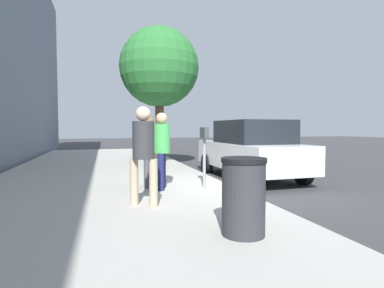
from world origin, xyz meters
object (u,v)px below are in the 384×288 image
street_tree (159,68)px  pedestrian_at_meter (162,144)px  pedestrian_bystander (143,147)px  parked_sedan_near (251,149)px  parking_meter (204,144)px  trash_bin (244,196)px  parking_officer (149,146)px

street_tree → pedestrian_at_meter: bearing=170.6°
pedestrian_bystander → parked_sedan_near: 4.73m
pedestrian_bystander → parked_sedan_near: size_ratio=0.40×
parking_meter → parked_sedan_near: (1.69, -2.04, -0.27)m
parking_meter → pedestrian_at_meter: pedestrian_at_meter is taller
parked_sedan_near → trash_bin: (-4.90, 2.56, -0.24)m
street_tree → trash_bin: (-7.84, 0.28, -3.11)m
pedestrian_at_meter → pedestrian_bystander: bearing=-95.7°
pedestrian_bystander → trash_bin: size_ratio=1.76×
parking_meter → street_tree: size_ratio=0.28×
parking_officer → parked_sedan_near: (1.28, -3.27, -0.22)m
street_tree → trash_bin: street_tree is taller
trash_bin → street_tree: bearing=-2.1°
parked_sedan_near → parking_officer: bearing=111.3°
parking_meter → pedestrian_at_meter: bearing=85.6°
street_tree → parked_sedan_near: bearing=-142.2°
parking_meter → parking_officer: 1.30m
parking_officer → street_tree: 5.08m
pedestrian_at_meter → pedestrian_bystander: (-1.41, 0.58, 0.03)m
parking_meter → pedestrian_bystander: size_ratio=0.79×
pedestrian_at_meter → parking_officer: 0.41m
parking_meter → pedestrian_bystander: 2.07m
parked_sedan_near → street_tree: bearing=37.8°
street_tree → parking_meter: bearing=-177.1°
parked_sedan_near → pedestrian_at_meter: bearing=118.0°
parked_sedan_near → trash_bin: size_ratio=4.40×
pedestrian_at_meter → street_tree: (4.55, -0.76, 2.60)m
pedestrian_bystander → trash_bin: (-1.88, -1.06, -0.54)m
pedestrian_bystander → trash_bin: 2.22m
pedestrian_at_meter → parking_officer: (0.33, 0.24, -0.05)m
parked_sedan_near → trash_bin: 5.54m
parking_officer → parked_sedan_near: 3.52m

